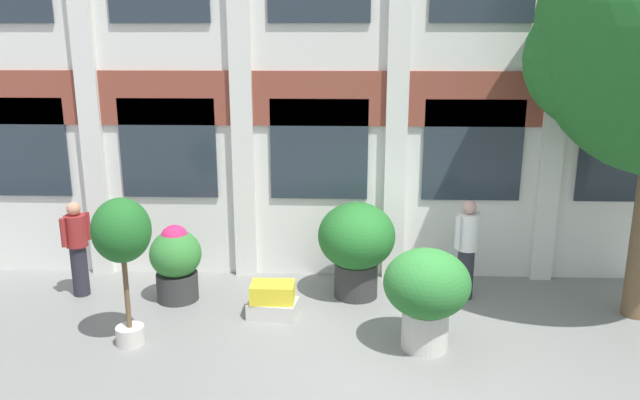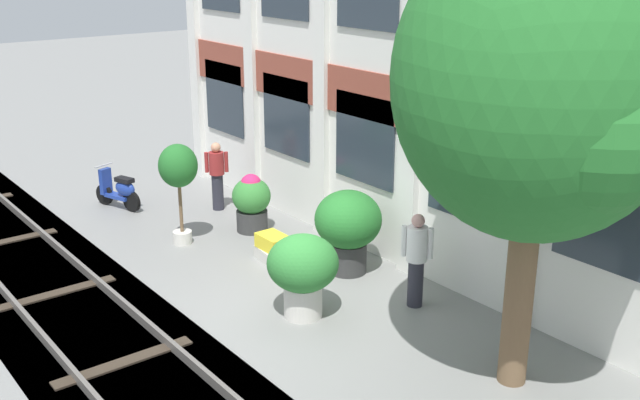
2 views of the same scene
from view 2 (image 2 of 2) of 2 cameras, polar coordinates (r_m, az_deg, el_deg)
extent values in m
plane|color=gray|center=(12.58, -1.85, -8.32)|extent=(80.00, 80.00, 0.00)
cube|color=silver|center=(13.14, 8.28, 12.24)|extent=(15.42, 0.50, 8.54)
cube|color=brown|center=(13.14, 7.21, 7.10)|extent=(15.42, 0.06, 0.90)
cube|color=silver|center=(19.14, -9.68, 14.18)|extent=(0.36, 0.16, 8.54)
cube|color=silver|center=(16.94, -5.39, 13.79)|extent=(0.36, 0.16, 8.54)
cube|color=silver|center=(14.84, 0.12, 13.16)|extent=(0.36, 0.16, 8.54)
cube|color=silver|center=(12.92, 7.29, 12.17)|extent=(0.36, 0.16, 8.54)
cube|color=silver|center=(11.27, 16.68, 10.59)|extent=(0.36, 0.16, 8.54)
cube|color=#28333D|center=(18.32, -7.31, 7.71)|extent=(1.64, 0.04, 1.70)
cube|color=#28333D|center=(16.20, -2.61, 6.38)|extent=(1.64, 0.04, 1.70)
cube|color=#28333D|center=(14.23, 3.40, 4.62)|extent=(1.64, 0.04, 1.70)
cube|color=#28333D|center=(12.49, 11.16, 2.25)|extent=(1.64, 0.04, 1.70)
cube|color=#28333D|center=(11.06, 21.14, -0.85)|extent=(1.64, 0.04, 1.70)
cube|color=#423F3A|center=(11.39, -14.28, -12.87)|extent=(23.42, 2.80, 0.28)
cube|color=#605B56|center=(11.08, -17.85, -12.92)|extent=(23.42, 0.07, 0.15)
cube|color=#605B56|center=(11.53, -11.06, -10.95)|extent=(23.42, 0.07, 0.15)
cube|color=#382D23|center=(16.56, -22.92, -2.94)|extent=(0.24, 2.10, 0.03)
cube|color=#382D23|center=(13.86, -19.49, -6.72)|extent=(0.24, 2.10, 0.03)
cube|color=#382D23|center=(11.44, -14.68, -11.85)|extent=(0.24, 2.10, 0.03)
cylinder|color=brown|center=(10.32, 15.03, -5.82)|extent=(0.39, 0.39, 3.09)
ellipsoid|color=#236B28|center=(9.55, 16.38, 8.88)|extent=(3.63, 3.63, 4.07)
sphere|color=#236B28|center=(10.32, 12.78, 7.57)|extent=(2.00, 2.00, 2.00)
sphere|color=#236B28|center=(8.97, 20.03, 5.23)|extent=(2.00, 2.00, 2.00)
cube|color=beige|center=(14.39, -3.57, -4.17)|extent=(0.77, 0.57, 0.24)
cube|color=yellow|center=(14.29, -3.59, -3.20)|extent=(0.65, 0.43, 0.28)
cylinder|color=#333333|center=(15.88, -5.19, -1.57)|extent=(0.66, 0.66, 0.45)
ellipsoid|color=#388438|center=(15.70, -5.25, 0.32)|extent=(0.81, 0.81, 0.77)
sphere|color=#DB2866|center=(15.62, -5.28, 1.18)|extent=(0.45, 0.45, 0.45)
cylinder|color=beige|center=(12.25, -1.30, -7.66)|extent=(0.63, 0.63, 0.54)
ellipsoid|color=#2D7A33|center=(11.97, -1.32, -4.83)|extent=(1.16, 1.16, 0.92)
cylinder|color=#333333|center=(13.85, 2.12, -4.37)|extent=(0.70, 0.70, 0.57)
ellipsoid|color=#236B28|center=(13.57, 2.16, -1.49)|extent=(1.23, 1.23, 1.07)
cylinder|color=beige|center=(15.43, -10.43, -2.81)|extent=(0.39, 0.39, 0.26)
cylinder|color=brown|center=(15.18, -10.59, -0.23)|extent=(0.07, 0.07, 1.21)
ellipsoid|color=#236B28|center=(14.95, -10.77, 2.59)|extent=(0.77, 0.77, 0.87)
cylinder|color=black|center=(18.12, -16.09, 0.41)|extent=(0.48, 0.24, 0.48)
cylinder|color=black|center=(17.47, -14.15, -0.10)|extent=(0.48, 0.24, 0.48)
cube|color=navy|center=(17.77, -15.13, 0.27)|extent=(0.72, 0.45, 0.08)
ellipsoid|color=navy|center=(17.51, -14.63, 0.87)|extent=(0.61, 0.43, 0.36)
cube|color=black|center=(17.45, -14.68, 1.49)|extent=(0.49, 0.35, 0.10)
cube|color=navy|center=(17.96, -16.02, 1.39)|extent=(0.20, 0.30, 0.60)
cylinder|color=#B7B7BF|center=(17.87, -16.17, 2.57)|extent=(0.19, 0.48, 0.03)
cylinder|color=#282833|center=(17.19, -7.80, 0.63)|extent=(0.26, 0.26, 0.84)
cylinder|color=maroon|center=(16.99, -7.90, 2.80)|extent=(0.34, 0.34, 0.51)
sphere|color=tan|center=(16.90, -7.95, 3.99)|extent=(0.22, 0.22, 0.22)
cylinder|color=maroon|center=(17.00, -8.64, 2.86)|extent=(0.09, 0.09, 0.46)
cylinder|color=maroon|center=(16.98, -7.16, 2.90)|extent=(0.09, 0.09, 0.46)
cylinder|color=#282833|center=(12.63, 7.28, -6.29)|extent=(0.26, 0.26, 0.82)
cylinder|color=silver|center=(12.35, 7.41, -3.33)|extent=(0.34, 0.34, 0.59)
sphere|color=tan|center=(12.20, 7.49, -1.57)|extent=(0.22, 0.22, 0.22)
cylinder|color=silver|center=(12.37, 6.41, -3.10)|extent=(0.09, 0.09, 0.53)
cylinder|color=silver|center=(12.31, 8.43, -3.31)|extent=(0.09, 0.09, 0.53)
camera|label=1|loc=(10.15, -44.33, 4.27)|focal=35.00mm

